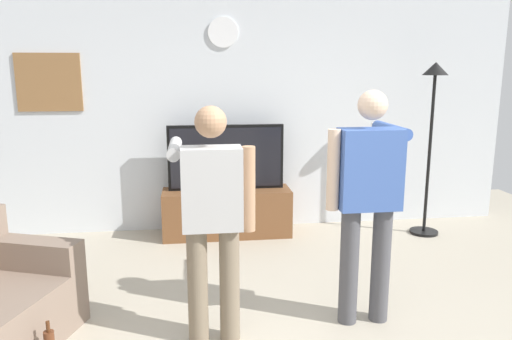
# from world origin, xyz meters

# --- Properties ---
(back_wall) EXTENTS (6.40, 0.10, 2.70)m
(back_wall) POSITION_xyz_m (0.00, 2.95, 1.35)
(back_wall) COLOR silver
(back_wall) RESTS_ON ground_plane
(tv_stand) EXTENTS (1.44, 0.48, 0.53)m
(tv_stand) POSITION_xyz_m (-0.22, 2.60, 0.27)
(tv_stand) COLOR brown
(tv_stand) RESTS_ON ground_plane
(television) EXTENTS (1.30, 0.07, 0.73)m
(television) POSITION_xyz_m (-0.22, 2.65, 0.90)
(television) COLOR black
(television) RESTS_ON tv_stand
(wall_clock) EXTENTS (0.34, 0.03, 0.34)m
(wall_clock) POSITION_xyz_m (-0.22, 2.89, 2.27)
(wall_clock) COLOR white
(framed_picture) EXTENTS (0.69, 0.04, 0.63)m
(framed_picture) POSITION_xyz_m (-2.12, 2.90, 1.73)
(framed_picture) COLOR olive
(floor_lamp) EXTENTS (0.32, 0.32, 1.95)m
(floor_lamp) POSITION_xyz_m (2.05, 2.37, 1.39)
(floor_lamp) COLOR black
(floor_lamp) RESTS_ON ground_plane
(person_standing_nearer_lamp) EXTENTS (0.58, 0.78, 1.65)m
(person_standing_nearer_lamp) POSITION_xyz_m (-0.46, 0.42, 0.93)
(person_standing_nearer_lamp) COLOR #7A6B56
(person_standing_nearer_lamp) RESTS_ON ground_plane
(person_standing_nearer_couch) EXTENTS (0.62, 0.78, 1.74)m
(person_standing_nearer_couch) POSITION_xyz_m (0.67, 0.54, 0.99)
(person_standing_nearer_couch) COLOR #4C4C51
(person_standing_nearer_couch) RESTS_ON ground_plane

